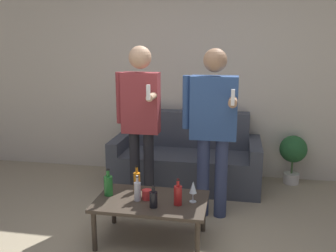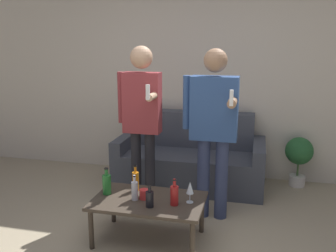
# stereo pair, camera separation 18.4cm
# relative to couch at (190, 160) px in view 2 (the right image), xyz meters

# --- Properties ---
(wall_back) EXTENTS (8.00, 0.06, 2.70)m
(wall_back) POSITION_rel_couch_xyz_m (-0.08, 0.43, 1.04)
(wall_back) COLOR beige
(wall_back) RESTS_ON ground_plane
(couch) EXTENTS (1.79, 0.81, 0.88)m
(couch) POSITION_rel_couch_xyz_m (0.00, 0.00, 0.00)
(couch) COLOR #474C56
(couch) RESTS_ON ground_plane
(coffee_table) EXTENTS (0.98, 0.61, 0.39)m
(coffee_table) POSITION_rel_couch_xyz_m (-0.12, -1.45, 0.04)
(coffee_table) COLOR #3D3328
(coffee_table) RESTS_ON ground_plane
(bottle_orange) EXTENTS (0.08, 0.08, 0.25)m
(bottle_orange) POSITION_rel_couch_xyz_m (-0.52, -1.42, 0.18)
(bottle_orange) COLOR #23752D
(bottle_orange) RESTS_ON coffee_table
(bottle_green) EXTENTS (0.07, 0.07, 0.23)m
(bottle_green) POSITION_rel_couch_xyz_m (0.13, -1.50, 0.17)
(bottle_green) COLOR #B21E1E
(bottle_green) RESTS_ON coffee_table
(bottle_dark) EXTENTS (0.06, 0.06, 0.23)m
(bottle_dark) POSITION_rel_couch_xyz_m (-0.23, -1.48, 0.17)
(bottle_dark) COLOR silver
(bottle_dark) RESTS_ON coffee_table
(bottle_yellow) EXTENTS (0.07, 0.07, 0.19)m
(bottle_yellow) POSITION_rel_couch_xyz_m (-0.06, -1.59, 0.16)
(bottle_yellow) COLOR black
(bottle_yellow) RESTS_ON coffee_table
(bottle_red) EXTENTS (0.06, 0.06, 0.25)m
(bottle_red) POSITION_rel_couch_xyz_m (-0.29, -1.28, 0.18)
(bottle_red) COLOR orange
(bottle_red) RESTS_ON coffee_table
(wine_glass_near) EXTENTS (0.06, 0.06, 0.19)m
(wine_glass_near) POSITION_rel_couch_xyz_m (0.25, -1.42, 0.21)
(wine_glass_near) COLOR silver
(wine_glass_near) RESTS_ON coffee_table
(cup_on_table) EXTENTS (0.08, 0.08, 0.09)m
(cup_on_table) POSITION_rel_couch_xyz_m (-0.16, -1.45, 0.13)
(cup_on_table) COLOR red
(cup_on_table) RESTS_ON coffee_table
(person_standing_left) EXTENTS (0.45, 0.43, 1.71)m
(person_standing_left) POSITION_rel_couch_xyz_m (-0.38, -0.78, 0.72)
(person_standing_left) COLOR #232328
(person_standing_left) RESTS_ON ground_plane
(person_standing_right) EXTENTS (0.53, 0.44, 1.69)m
(person_standing_right) POSITION_rel_couch_xyz_m (0.37, -0.85, 0.68)
(person_standing_right) COLOR navy
(person_standing_right) RESTS_ON ground_plane
(potted_plant) EXTENTS (0.33, 0.33, 0.62)m
(potted_plant) POSITION_rel_couch_xyz_m (1.30, 0.23, 0.09)
(potted_plant) COLOR silver
(potted_plant) RESTS_ON ground_plane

